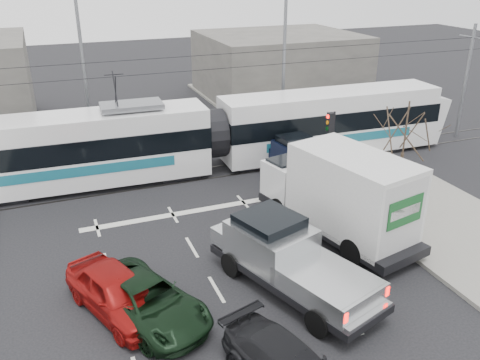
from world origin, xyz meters
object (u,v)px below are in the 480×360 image
object	(u,v)px
bare_tree	(405,133)
navy_pickup	(303,161)
street_lamp_near	(281,56)
red_car	(117,292)
silver_pickup	(285,256)
box_truck	(340,194)
green_car	(147,301)
tram	(213,135)
street_lamp_far	(80,64)
traffic_signal	(331,132)

from	to	relation	value
bare_tree	navy_pickup	xyz separation A→B (m)	(-2.14, 4.83, -2.73)
street_lamp_near	red_car	world-z (taller)	street_lamp_near
silver_pickup	box_truck	world-z (taller)	box_truck
silver_pickup	green_car	world-z (taller)	silver_pickup
red_car	tram	bearing A→B (deg)	35.51
navy_pickup	street_lamp_far	bearing A→B (deg)	131.29
street_lamp_near	tram	xyz separation A→B (m)	(-5.57, -3.49, -3.17)
tram	green_car	size ratio (longest dim) A/B	5.63
red_car	silver_pickup	bearing A→B (deg)	-28.19
traffic_signal	street_lamp_far	size ratio (longest dim) A/B	0.40
green_car	tram	bearing A→B (deg)	37.99
traffic_signal	silver_pickup	distance (m)	9.34
green_car	red_car	world-z (taller)	red_car
street_lamp_far	navy_pickup	distance (m)	13.59
red_car	street_lamp_far	bearing A→B (deg)	65.41
street_lamp_far	silver_pickup	distance (m)	17.73
silver_pickup	red_car	world-z (taller)	silver_pickup
street_lamp_near	red_car	bearing A→B (deg)	-131.48
bare_tree	silver_pickup	distance (m)	8.09
street_lamp_far	street_lamp_near	bearing A→B (deg)	-9.87
street_lamp_far	red_car	size ratio (longest dim) A/B	2.04
traffic_signal	navy_pickup	xyz separation A→B (m)	(-1.01, 0.83, -1.68)
tram	navy_pickup	world-z (taller)	tram
navy_pickup	green_car	xyz separation A→B (m)	(-9.68, -7.97, -0.40)
navy_pickup	red_car	world-z (taller)	navy_pickup
green_car	street_lamp_far	bearing A→B (deg)	66.01
traffic_signal	street_lamp_near	distance (m)	7.91
tram	silver_pickup	size ratio (longest dim) A/B	3.89
traffic_signal	box_truck	bearing A→B (deg)	-115.93
bare_tree	green_car	world-z (taller)	bare_tree
bare_tree	street_lamp_far	xyz separation A→B (m)	(-11.79, 13.50, 1.32)
navy_pickup	green_car	world-z (taller)	navy_pickup
street_lamp_far	traffic_signal	bearing A→B (deg)	-41.72
tram	box_truck	distance (m)	9.02
box_truck	green_car	size ratio (longest dim) A/B	1.63
bare_tree	silver_pickup	world-z (taller)	bare_tree
box_truck	navy_pickup	world-z (taller)	box_truck
green_car	red_car	xyz separation A→B (m)	(-0.81, 0.69, 0.09)
street_lamp_near	tram	size ratio (longest dim) A/B	0.34
box_truck	navy_pickup	bearing A→B (deg)	64.55
street_lamp_far	silver_pickup	world-z (taller)	street_lamp_far
street_lamp_far	box_truck	distance (m)	16.79
street_lamp_near	silver_pickup	world-z (taller)	street_lamp_near
navy_pickup	red_car	size ratio (longest dim) A/B	1.20
bare_tree	red_car	distance (m)	13.22
traffic_signal	red_car	distance (m)	13.33
bare_tree	box_truck	bearing A→B (deg)	-168.83
box_truck	red_car	distance (m)	9.46
silver_pickup	navy_pickup	world-z (taller)	silver_pickup
street_lamp_near	silver_pickup	xyz separation A→B (m)	(-6.71, -14.61, -3.93)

